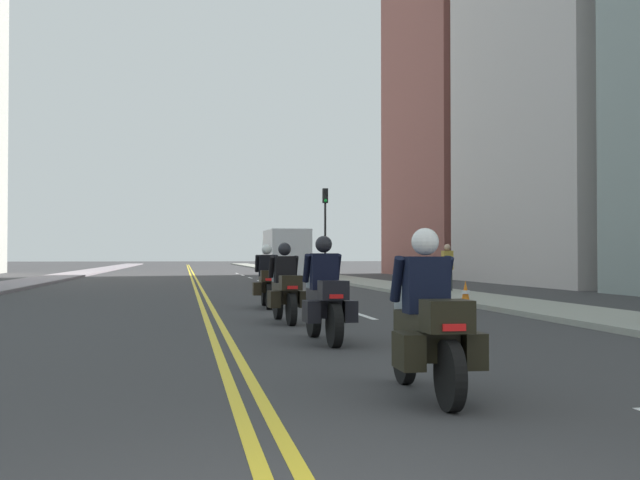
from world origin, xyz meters
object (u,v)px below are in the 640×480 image
Objects in this scene: motorcycle_0 at (429,328)px; traffic_light_far at (325,217)px; pedestrian_0 at (447,268)px; motorcycle_3 at (267,282)px; motorcycle_1 at (325,300)px; traffic_cone_2 at (466,296)px; motorcycle_2 at (285,290)px; parked_truck at (285,256)px; traffic_cone_1 at (421,291)px.

traffic_light_far reaches higher than motorcycle_0.
traffic_light_far is 16.70m from pedestrian_0.
motorcycle_0 is 12.92m from motorcycle_3.
pedestrian_0 reaches higher than motorcycle_1.
traffic_cone_2 is (4.41, 5.87, -0.29)m from motorcycle_1.
motorcycle_2 is at bearing -101.82° from traffic_light_far.
traffic_cone_2 is at bearing -88.59° from parked_truck.
motorcycle_0 is 4.78m from motorcycle_1.
motorcycle_3 is at bearing 152.94° from traffic_cone_2.
parked_truck is at bearing 85.50° from motorcycle_0.
parked_truck is (3.60, 38.74, 0.62)m from motorcycle_0.
motorcycle_2 is 1.25× the size of pedestrian_0.
motorcycle_3 is at bearing -165.17° from traffic_cone_1.
parked_truck reaches higher than motorcycle_3.
motorcycle_0 is at bearing -88.14° from motorcycle_3.
pedestrian_0 reaches higher than motorcycle_0.
motorcycle_2 reaches higher than traffic_cone_2.
motorcycle_2 is 1.02× the size of motorcycle_3.
motorcycle_2 is at bearing -153.76° from traffic_cone_2.
traffic_light_far is (5.55, 22.56, 2.78)m from motorcycle_3.
traffic_cone_2 is (0.02, -3.44, 0.03)m from traffic_cone_1.
parked_truck is at bearing 82.90° from motorcycle_3.
motorcycle_0 is 3.11× the size of traffic_cone_1.
motorcycle_1 is 3.63m from motorcycle_2.
traffic_cone_2 is at bearing -89.75° from traffic_cone_1.
motorcycle_0 is at bearing -91.00° from motorcycle_2.
motorcycle_0 is at bearing -95.31° from parked_truck.
traffic_cone_2 is at bearing 63.47° from pedestrian_0.
motorcycle_3 is 9.20m from pedestrian_0.
motorcycle_1 reaches higher than motorcycle_2.
motorcycle_3 is at bearing -98.27° from parked_truck.
motorcycle_2 is 0.43× the size of traffic_light_far.
pedestrian_0 is (2.44, 8.38, 0.52)m from traffic_cone_2.
motorcycle_0 is 35.99m from traffic_light_far.
motorcycle_3 is (-0.15, 12.92, -0.00)m from motorcycle_0.
traffic_cone_1 is 0.13× the size of traffic_light_far.
motorcycle_0 is 0.97× the size of motorcycle_1.
parked_truck is at bearing 118.85° from traffic_light_far.
motorcycle_1 is 0.33× the size of parked_truck.
motorcycle_1 is 31.31m from traffic_light_far.
motorcycle_1 is at bearing -100.20° from traffic_light_far.
pedestrian_0 reaches higher than traffic_cone_2.
motorcycle_1 is 0.43× the size of traffic_light_far.
traffic_cone_1 is 0.39× the size of pedestrian_0.
traffic_cone_2 is 25.04m from traffic_light_far.
motorcycle_3 is at bearing 87.92° from motorcycle_1.
traffic_cone_2 is at bearing 68.87° from motorcycle_0.
motorcycle_3 is 1.22× the size of pedestrian_0.
motorcycle_0 reaches higher than traffic_cone_1.
parked_truck reaches higher than motorcycle_2.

